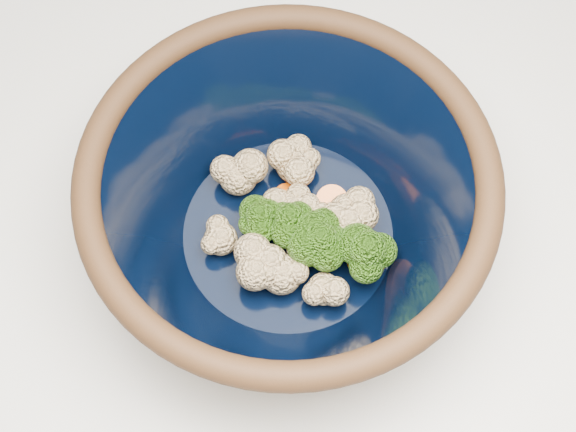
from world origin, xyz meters
TOP-DOWN VIEW (x-y plane):
  - ground at (0.00, 0.00)m, footprint 3.00×3.00m
  - counter at (0.00, 0.00)m, footprint 1.20×1.20m
  - mixing_bowl at (-0.08, 0.01)m, footprint 0.34×0.34m
  - vegetable_pile at (-0.07, 0.00)m, footprint 0.14×0.14m

SIDE VIEW (x-z plane):
  - ground at x=0.00m, z-range 0.00..0.00m
  - counter at x=0.00m, z-range 0.00..0.90m
  - vegetable_pile at x=-0.07m, z-range 0.92..0.98m
  - mixing_bowl at x=-0.08m, z-range 0.91..1.04m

